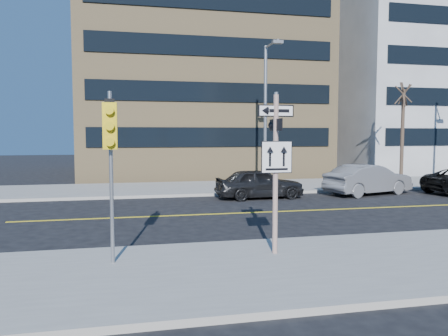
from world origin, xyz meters
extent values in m
plane|color=black|center=(0.00, 0.00, 0.00)|extent=(120.00, 120.00, 0.00)
cylinder|color=silver|center=(0.00, -2.50, 2.15)|extent=(0.13, 0.13, 4.00)
cylinder|color=gray|center=(0.00, -2.50, 4.18)|extent=(0.10, 0.10, 0.06)
cube|color=black|center=(0.00, -2.50, 3.75)|extent=(0.92, 0.03, 0.30)
cube|color=black|center=(0.00, -2.50, 3.40)|extent=(0.03, 0.92, 0.30)
cube|color=white|center=(0.00, -2.58, 2.60)|extent=(0.80, 0.03, 0.80)
cylinder|color=gray|center=(-4.00, -2.50, 2.15)|extent=(0.09, 0.09, 4.00)
cube|color=gold|center=(-4.00, -2.70, 3.35)|extent=(0.32, 0.22, 1.05)
sphere|color=#8C0705|center=(-4.00, -2.82, 3.70)|extent=(0.17, 0.17, 0.17)
sphere|color=black|center=(-4.00, -2.82, 3.35)|extent=(0.17, 0.17, 0.17)
sphere|color=black|center=(-4.00, -2.82, 3.00)|extent=(0.17, 0.17, 0.17)
imported|color=black|center=(2.71, 7.79, 0.74)|extent=(1.95, 4.44, 1.49)
imported|color=slate|center=(8.71, 7.87, 0.80)|extent=(2.93, 5.14, 1.60)
cylinder|color=gray|center=(4.00, 11.00, 4.15)|extent=(0.18, 0.18, 8.00)
cylinder|color=gray|center=(4.00, 10.00, 8.05)|extent=(0.10, 2.20, 0.10)
cube|color=gray|center=(4.00, 9.00, 7.95)|extent=(0.55, 0.30, 0.16)
cylinder|color=#3C3123|center=(13.00, 11.30, 3.05)|extent=(0.22, 0.22, 5.80)
cube|color=tan|center=(2.00, 25.00, 9.00)|extent=(18.00, 18.00, 18.00)
cube|color=#9DA0A2|center=(24.00, 24.00, 7.50)|extent=(20.00, 16.00, 15.00)
camera|label=1|loc=(-3.57, -12.89, 3.15)|focal=35.00mm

